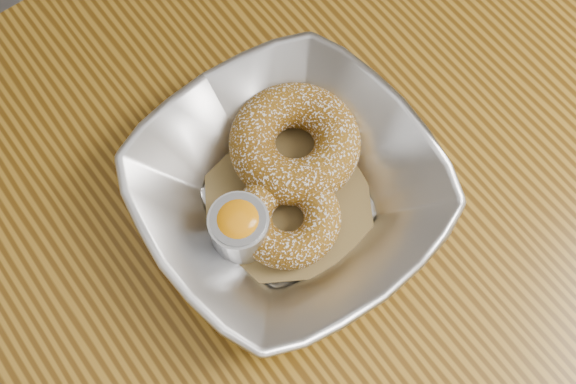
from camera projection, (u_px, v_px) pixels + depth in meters
table at (267, 326)px, 0.66m from camera, size 1.20×0.80×0.75m
serving_bowl at (288, 192)px, 0.57m from camera, size 0.25×0.25×0.06m
parchment at (288, 201)px, 0.59m from camera, size 0.20×0.20×0.00m
donut_back at (295, 143)px, 0.59m from camera, size 0.13×0.13×0.04m
donut_front at (288, 217)px, 0.57m from camera, size 0.12×0.12×0.03m
ramekin at (239, 227)px, 0.56m from camera, size 0.05×0.05×0.05m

